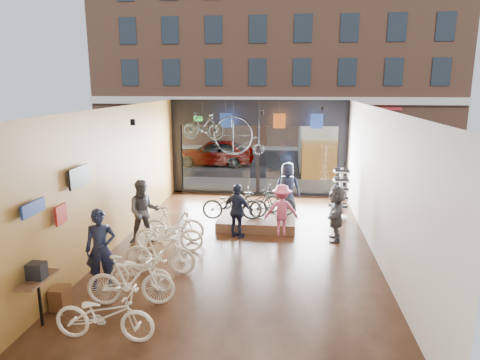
# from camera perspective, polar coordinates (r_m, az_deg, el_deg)

# --- Properties ---
(ground_plane) EXTENTS (7.00, 12.00, 0.04)m
(ground_plane) POSITION_cam_1_polar(r_m,az_deg,el_deg) (11.89, 0.30, -9.14)
(ground_plane) COLOR black
(ground_plane) RESTS_ON ground
(ceiling) EXTENTS (7.00, 12.00, 0.04)m
(ceiling) POSITION_cam_1_polar(r_m,az_deg,el_deg) (11.06, 0.32, 9.68)
(ceiling) COLOR black
(ceiling) RESTS_ON ground
(wall_left) EXTENTS (0.04, 12.00, 3.80)m
(wall_left) POSITION_cam_1_polar(r_m,az_deg,el_deg) (12.20, -16.37, 0.34)
(wall_left) COLOR #A97C32
(wall_left) RESTS_ON ground
(wall_right) EXTENTS (0.04, 12.00, 3.80)m
(wall_right) POSITION_cam_1_polar(r_m,az_deg,el_deg) (11.50, 18.03, -0.50)
(wall_right) COLOR beige
(wall_right) RESTS_ON ground
(wall_back) EXTENTS (7.00, 0.04, 3.80)m
(wall_back) POSITION_cam_1_polar(r_m,az_deg,el_deg) (5.67, -6.38, -13.50)
(wall_back) COLOR beige
(wall_back) RESTS_ON ground
(storefront) EXTENTS (7.00, 0.26, 3.80)m
(storefront) POSITION_cam_1_polar(r_m,az_deg,el_deg) (17.20, 2.45, 4.30)
(storefront) COLOR black
(storefront) RESTS_ON ground
(exit_sign) EXTENTS (0.35, 0.06, 0.18)m
(exit_sign) POSITION_cam_1_polar(r_m,az_deg,el_deg) (17.29, -5.59, 8.13)
(exit_sign) COLOR #198C26
(exit_sign) RESTS_ON storefront
(street_road) EXTENTS (30.00, 18.00, 0.02)m
(street_road) POSITION_cam_1_polar(r_m,az_deg,el_deg) (26.37, 3.79, 3.01)
(street_road) COLOR black
(street_road) RESTS_ON ground
(sidewalk_near) EXTENTS (30.00, 2.40, 0.12)m
(sidewalk_near) POSITION_cam_1_polar(r_m,az_deg,el_deg) (18.72, 2.65, -0.75)
(sidewalk_near) COLOR slate
(sidewalk_near) RESTS_ON ground
(sidewalk_far) EXTENTS (30.00, 2.00, 0.12)m
(sidewalk_far) POSITION_cam_1_polar(r_m,az_deg,el_deg) (30.31, 4.15, 4.39)
(sidewalk_far) COLOR slate
(sidewalk_far) RESTS_ON ground
(opposite_building) EXTENTS (26.00, 5.00, 14.00)m
(opposite_building) POSITION_cam_1_polar(r_m,az_deg,el_deg) (32.60, 4.54, 17.19)
(opposite_building) COLOR brown
(opposite_building) RESTS_ON ground
(street_car) EXTENTS (4.27, 1.72, 1.45)m
(street_car) POSITION_cam_1_polar(r_m,az_deg,el_deg) (23.61, -3.40, 3.69)
(street_car) COLOR gray
(street_car) RESTS_ON street_road
(box_truck) EXTENTS (2.17, 6.51, 2.57)m
(box_truck) POSITION_cam_1_polar(r_m,az_deg,el_deg) (22.26, 10.77, 4.39)
(box_truck) COLOR silver
(box_truck) RESTS_ON street_road
(floor_bike_0) EXTENTS (1.80, 0.64, 0.94)m
(floor_bike_0) POSITION_cam_1_polar(r_m,az_deg,el_deg) (8.15, -17.64, -16.76)
(floor_bike_0) COLOR #F2E4CB
(floor_bike_0) RESTS_ON ground_plane
(floor_bike_1) EXTENTS (1.84, 0.73, 1.07)m
(floor_bike_1) POSITION_cam_1_polar(r_m,az_deg,el_deg) (9.10, -14.37, -12.83)
(floor_bike_1) COLOR #F2E4CB
(floor_bike_1) RESTS_ON ground_plane
(floor_bike_2) EXTENTS (1.67, 0.85, 0.84)m
(floor_bike_2) POSITION_cam_1_polar(r_m,az_deg,el_deg) (9.77, -13.32, -11.70)
(floor_bike_2) COLOR #F2E4CB
(floor_bike_2) RESTS_ON ground_plane
(floor_bike_3) EXTENTS (1.74, 0.54, 1.04)m
(floor_bike_3) POSITION_cam_1_polar(r_m,az_deg,el_deg) (10.39, -10.63, -9.48)
(floor_bike_3) COLOR #F2E4CB
(floor_bike_3) RESTS_ON ground_plane
(floor_bike_4) EXTENTS (1.87, 0.75, 0.96)m
(floor_bike_4) POSITION_cam_1_polar(r_m,az_deg,el_deg) (11.70, -9.44, -7.05)
(floor_bike_4) COLOR #F2E4CB
(floor_bike_4) RESTS_ON ground_plane
(floor_bike_5) EXTENTS (1.75, 0.63, 1.03)m
(floor_bike_5) POSITION_cam_1_polar(r_m,az_deg,el_deg) (12.31, -8.81, -5.86)
(floor_bike_5) COLOR #F2E4CB
(floor_bike_5) RESTS_ON ground_plane
(display_platform) EXTENTS (2.40, 1.80, 0.30)m
(display_platform) POSITION_cam_1_polar(r_m,az_deg,el_deg) (13.67, 2.26, -5.44)
(display_platform) COLOR #503323
(display_platform) RESTS_ON ground_plane
(display_bike_left) EXTENTS (1.89, 0.79, 0.97)m
(display_bike_left) POSITION_cam_1_polar(r_m,az_deg,el_deg) (13.19, -1.06, -3.23)
(display_bike_left) COLOR black
(display_bike_left) RESTS_ON display_platform
(display_bike_mid) EXTENTS (1.56, 0.89, 0.90)m
(display_bike_mid) POSITION_cam_1_polar(r_m,az_deg,el_deg) (13.45, 4.36, -3.09)
(display_bike_mid) COLOR black
(display_bike_mid) RESTS_ON display_platform
(display_bike_right) EXTENTS (1.72, 0.64, 0.90)m
(display_bike_right) POSITION_cam_1_polar(r_m,az_deg,el_deg) (13.95, 2.05, -2.50)
(display_bike_right) COLOR black
(display_bike_right) RESTS_ON display_platform
(customer_0) EXTENTS (0.76, 0.61, 1.80)m
(customer_0) POSITION_cam_1_polar(r_m,az_deg,el_deg) (9.85, -18.07, -8.78)
(customer_0) COLOR #161C33
(customer_0) RESTS_ON ground_plane
(customer_1) EXTENTS (1.07, 0.95, 1.82)m
(customer_1) POSITION_cam_1_polar(r_m,az_deg,el_deg) (12.28, -12.70, -4.14)
(customer_1) COLOR #3F3F44
(customer_1) RESTS_ON ground_plane
(customer_2) EXTENTS (1.03, 0.78, 1.62)m
(customer_2) POSITION_cam_1_polar(r_m,az_deg,el_deg) (12.39, -0.33, -4.15)
(customer_2) COLOR #161C33
(customer_2) RESTS_ON ground_plane
(customer_3) EXTENTS (1.05, 0.68, 1.54)m
(customer_3) POSITION_cam_1_polar(r_m,az_deg,el_deg) (12.67, 5.55, -4.03)
(customer_3) COLOR #CC4C72
(customer_3) RESTS_ON ground_plane
(customer_4) EXTENTS (0.95, 0.68, 1.81)m
(customer_4) POSITION_cam_1_polar(r_m,az_deg,el_deg) (14.74, 6.34, -1.12)
(customer_4) COLOR #161C33
(customer_4) RESTS_ON ground_plane
(customer_5) EXTENTS (0.61, 1.51, 1.59)m
(customer_5) POSITION_cam_1_polar(r_m,az_deg,el_deg) (12.50, 12.67, -4.39)
(customer_5) COLOR #3F3F44
(customer_5) RESTS_ON ground_plane
(sunglasses_rack) EXTENTS (0.54, 0.46, 1.73)m
(sunglasses_rack) POSITION_cam_1_polar(r_m,az_deg,el_deg) (14.48, 13.27, -1.80)
(sunglasses_rack) COLOR white
(sunglasses_rack) RESTS_ON ground_plane
(wall_merch) EXTENTS (0.40, 2.40, 2.60)m
(wall_merch) POSITION_cam_1_polar(r_m,az_deg,el_deg) (9.29, -23.65, -7.91)
(wall_merch) COLOR navy
(wall_merch) RESTS_ON wall_left
(penny_farthing) EXTENTS (1.80, 0.06, 1.44)m
(penny_farthing) POSITION_cam_1_polar(r_m,az_deg,el_deg) (15.82, 0.17, 5.78)
(penny_farthing) COLOR black
(penny_farthing) RESTS_ON ceiling
(hung_bike) EXTENTS (1.64, 0.73, 0.95)m
(hung_bike) POSITION_cam_1_polar(r_m,az_deg,el_deg) (15.56, -5.03, 7.18)
(hung_bike) COLOR black
(hung_bike) RESTS_ON ceiling
(jersey_left) EXTENTS (0.45, 0.03, 0.55)m
(jersey_left) POSITION_cam_1_polar(r_m,az_deg,el_deg) (16.40, -1.89, 7.94)
(jersey_left) COLOR #1E3F99
(jersey_left) RESTS_ON ceiling
(jersey_mid) EXTENTS (0.45, 0.03, 0.55)m
(jersey_mid) POSITION_cam_1_polar(r_m,az_deg,el_deg) (16.24, 5.26, 7.85)
(jersey_mid) COLOR #CC5919
(jersey_mid) RESTS_ON ceiling
(jersey_right) EXTENTS (0.45, 0.03, 0.55)m
(jersey_right) POSITION_cam_1_polar(r_m,az_deg,el_deg) (16.27, 10.21, 7.71)
(jersey_right) COLOR #1E3F99
(jersey_right) RESTS_ON ceiling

